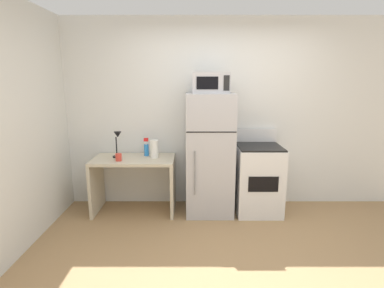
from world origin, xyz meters
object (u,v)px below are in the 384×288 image
object	(u,v)px
spray_bottle	(147,149)
microwave	(212,83)
paper_towel_roll	(155,149)
desk	(135,175)
desk_lamp	(118,140)
coffee_mug	(120,157)
oven_range	(259,179)
refrigerator	(210,154)

from	to	relation	value
spray_bottle	microwave	bearing A→B (deg)	-10.37
paper_towel_roll	spray_bottle	distance (m)	0.16
spray_bottle	microwave	world-z (taller)	microwave
desk	desk_lamp	bearing A→B (deg)	170.89
coffee_mug	oven_range	size ratio (longest dim) A/B	0.09
desk	paper_towel_roll	distance (m)	0.45
paper_towel_roll	oven_range	world-z (taller)	oven_range
desk	microwave	world-z (taller)	microwave
microwave	desk	bearing A→B (deg)	178.60
spray_bottle	desk_lamp	bearing A→B (deg)	-164.87
paper_towel_roll	oven_range	xyz separation A→B (m)	(1.39, -0.03, -0.40)
coffee_mug	spray_bottle	bearing A→B (deg)	39.25
coffee_mug	refrigerator	world-z (taller)	refrigerator
desk	microwave	size ratio (longest dim) A/B	2.35
oven_range	refrigerator	bearing A→B (deg)	179.94
refrigerator	oven_range	size ratio (longest dim) A/B	1.46
desk_lamp	paper_towel_roll	world-z (taller)	desk_lamp
desk	oven_range	size ratio (longest dim) A/B	0.98
paper_towel_roll	refrigerator	xyz separation A→B (m)	(0.74, -0.03, -0.07)
microwave	oven_range	bearing A→B (deg)	1.79
desk_lamp	spray_bottle	size ratio (longest dim) A/B	1.42
desk_lamp	microwave	bearing A→B (deg)	-2.73
desk	coffee_mug	distance (m)	0.35
microwave	oven_range	distance (m)	1.43
desk_lamp	paper_towel_roll	size ratio (longest dim) A/B	1.47
microwave	oven_range	xyz separation A→B (m)	(0.66, 0.02, -1.27)
desk	coffee_mug	size ratio (longest dim) A/B	11.38
coffee_mug	oven_range	xyz separation A→B (m)	(1.84, 0.12, -0.33)
spray_bottle	paper_towel_roll	bearing A→B (deg)	-40.15
refrigerator	oven_range	bearing A→B (deg)	-0.06
desk_lamp	oven_range	size ratio (longest dim) A/B	0.32
spray_bottle	coffee_mug	distance (m)	0.42
paper_towel_roll	refrigerator	size ratio (longest dim) A/B	0.15
paper_towel_roll	coffee_mug	size ratio (longest dim) A/B	2.53
microwave	coffee_mug	bearing A→B (deg)	-174.95
coffee_mug	refrigerator	xyz separation A→B (m)	(1.18, 0.13, 0.00)
spray_bottle	oven_range	bearing A→B (deg)	-5.15
desk	refrigerator	bearing A→B (deg)	-0.20
desk_lamp	paper_towel_roll	bearing A→B (deg)	-0.49
coffee_mug	refrigerator	size ratio (longest dim) A/B	0.06
oven_range	coffee_mug	bearing A→B (deg)	-176.11
coffee_mug	desk	bearing A→B (deg)	38.06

